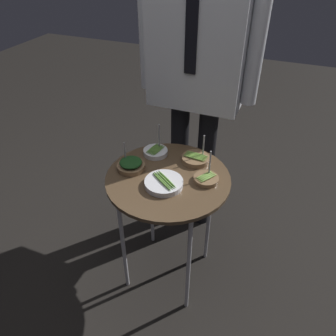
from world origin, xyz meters
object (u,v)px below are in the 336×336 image
(serving_cart, at_px, (168,187))
(bowl_asparagus_front_right, at_px, (164,183))
(bowl_spinach_near_rim, at_px, (131,165))
(bowl_asparagus_far_rim, at_px, (206,179))
(bowl_asparagus_mid_right, at_px, (196,158))
(waiter_figure, at_px, (198,59))
(bowl_asparagus_back_left, at_px, (156,151))

(serving_cart, bearing_deg, bowl_asparagus_front_right, -84.78)
(bowl_spinach_near_rim, relative_size, bowl_asparagus_far_rim, 0.93)
(bowl_asparagus_mid_right, bearing_deg, bowl_asparagus_far_rim, -55.02)
(bowl_asparagus_mid_right, bearing_deg, waiter_figure, 109.68)
(bowl_asparagus_back_left, height_order, bowl_spinach_near_rim, bowl_asparagus_back_left)
(bowl_asparagus_back_left, distance_m, bowl_spinach_near_rim, 0.17)
(bowl_asparagus_front_right, xyz_separation_m, waiter_figure, (-0.04, 0.53, 0.38))
(bowl_asparagus_front_right, relative_size, waiter_figure, 0.10)
(serving_cart, xyz_separation_m, bowl_asparagus_back_left, (-0.13, 0.15, 0.08))
(bowl_asparagus_mid_right, relative_size, bowl_spinach_near_rim, 1.03)
(bowl_spinach_near_rim, bearing_deg, bowl_asparagus_back_left, 69.90)
(bowl_spinach_near_rim, bearing_deg, bowl_asparagus_front_right, -16.69)
(serving_cart, height_order, bowl_asparagus_mid_right, bowl_asparagus_mid_right)
(bowl_asparagus_front_right, distance_m, waiter_figure, 0.65)
(bowl_asparagus_back_left, bearing_deg, bowl_spinach_near_rim, -110.10)
(waiter_figure, bearing_deg, bowl_asparagus_front_right, -86.19)
(bowl_asparagus_mid_right, bearing_deg, bowl_asparagus_back_left, -175.26)
(bowl_spinach_near_rim, bearing_deg, serving_cart, 2.19)
(bowl_asparagus_front_right, height_order, bowl_asparagus_far_rim, bowl_asparagus_far_rim)
(bowl_asparagus_front_right, relative_size, bowl_asparagus_back_left, 1.12)
(bowl_asparagus_front_right, xyz_separation_m, bowl_asparagus_back_left, (-0.13, 0.21, 0.00))
(bowl_asparagus_back_left, height_order, waiter_figure, waiter_figure)
(bowl_asparagus_front_right, bearing_deg, bowl_asparagus_far_rim, 31.40)
(bowl_asparagus_mid_right, xyz_separation_m, waiter_figure, (-0.11, 0.30, 0.38))
(serving_cart, height_order, bowl_asparagus_front_right, bowl_asparagus_front_right)
(serving_cart, relative_size, bowl_asparagus_back_left, 4.46)
(bowl_asparagus_far_rim, height_order, waiter_figure, waiter_figure)
(bowl_spinach_near_rim, xyz_separation_m, waiter_figure, (0.15, 0.47, 0.37))
(serving_cart, distance_m, bowl_spinach_near_rim, 0.20)
(bowl_asparagus_far_rim, bearing_deg, bowl_asparagus_front_right, -148.60)
(bowl_asparagus_front_right, relative_size, bowl_asparagus_far_rim, 1.21)
(bowl_asparagus_mid_right, relative_size, waiter_figure, 0.08)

